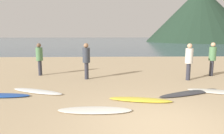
{
  "coord_description": "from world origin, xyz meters",
  "views": [
    {
      "loc": [
        -1.27,
        -4.52,
        2.15
      ],
      "look_at": [
        -0.98,
        5.12,
        0.6
      ],
      "focal_mm": 33.2,
      "sensor_mm": 36.0,
      "label": 1
    }
  ],
  "objects_px": {
    "person_0": "(86,58)",
    "person_1": "(39,57)",
    "surfboard_2": "(37,91)",
    "surfboard_5": "(190,93)",
    "surfboard_6": "(220,92)",
    "person_3": "(189,59)",
    "surfboard_4": "(140,100)",
    "person_2": "(212,56)",
    "surfboard_3": "(95,110)"
  },
  "relations": [
    {
      "from": "surfboard_2",
      "to": "person_1",
      "type": "bearing_deg",
      "value": 127.93
    },
    {
      "from": "surfboard_2",
      "to": "surfboard_5",
      "type": "height_order",
      "value": "surfboard_2"
    },
    {
      "from": "person_0",
      "to": "person_2",
      "type": "relative_size",
      "value": 1.0
    },
    {
      "from": "surfboard_4",
      "to": "person_2",
      "type": "relative_size",
      "value": 1.18
    },
    {
      "from": "surfboard_2",
      "to": "surfboard_4",
      "type": "xyz_separation_m",
      "value": [
        3.67,
        -1.1,
        0.0
      ]
    },
    {
      "from": "surfboard_2",
      "to": "surfboard_6",
      "type": "relative_size",
      "value": 0.96
    },
    {
      "from": "surfboard_2",
      "to": "surfboard_5",
      "type": "xyz_separation_m",
      "value": [
        5.6,
        -0.35,
        -0.01
      ]
    },
    {
      "from": "surfboard_4",
      "to": "surfboard_5",
      "type": "distance_m",
      "value": 2.07
    },
    {
      "from": "surfboard_4",
      "to": "person_3",
      "type": "distance_m",
      "value": 4.16
    },
    {
      "from": "person_1",
      "to": "person_3",
      "type": "relative_size",
      "value": 0.98
    },
    {
      "from": "surfboard_5",
      "to": "person_1",
      "type": "height_order",
      "value": "person_1"
    },
    {
      "from": "surfboard_3",
      "to": "surfboard_2",
      "type": "bearing_deg",
      "value": 140.54
    },
    {
      "from": "surfboard_3",
      "to": "surfboard_5",
      "type": "height_order",
      "value": "same"
    },
    {
      "from": "surfboard_5",
      "to": "person_2",
      "type": "height_order",
      "value": "person_2"
    },
    {
      "from": "surfboard_6",
      "to": "surfboard_5",
      "type": "bearing_deg",
      "value": -155.02
    },
    {
      "from": "surfboard_4",
      "to": "person_2",
      "type": "distance_m",
      "value": 5.94
    },
    {
      "from": "person_0",
      "to": "person_1",
      "type": "xyz_separation_m",
      "value": [
        -2.5,
        0.97,
        -0.03
      ]
    },
    {
      "from": "person_1",
      "to": "person_3",
      "type": "xyz_separation_m",
      "value": [
        7.28,
        -1.33,
        0.02
      ]
    },
    {
      "from": "surfboard_3",
      "to": "person_1",
      "type": "xyz_separation_m",
      "value": [
        -3.11,
        5.18,
        0.95
      ]
    },
    {
      "from": "surfboard_4",
      "to": "person_3",
      "type": "xyz_separation_m",
      "value": [
        2.74,
        2.98,
        0.97
      ]
    },
    {
      "from": "surfboard_3",
      "to": "surfboard_4",
      "type": "distance_m",
      "value": 1.67
    },
    {
      "from": "surfboard_6",
      "to": "person_1",
      "type": "bearing_deg",
      "value": 176.68
    },
    {
      "from": "surfboard_6",
      "to": "person_3",
      "type": "bearing_deg",
      "value": 120.48
    },
    {
      "from": "person_2",
      "to": "surfboard_2",
      "type": "bearing_deg",
      "value": -93.76
    },
    {
      "from": "surfboard_6",
      "to": "surfboard_2",
      "type": "bearing_deg",
      "value": -161.13
    },
    {
      "from": "surfboard_2",
      "to": "person_1",
      "type": "distance_m",
      "value": 3.45
    },
    {
      "from": "person_1",
      "to": "surfboard_4",
      "type": "bearing_deg",
      "value": -174.84
    },
    {
      "from": "person_2",
      "to": "person_1",
      "type": "bearing_deg",
      "value": -115.64
    },
    {
      "from": "surfboard_2",
      "to": "surfboard_4",
      "type": "relative_size",
      "value": 1.07
    },
    {
      "from": "surfboard_6",
      "to": "person_0",
      "type": "xyz_separation_m",
      "value": [
        -5.13,
        2.51,
        0.98
      ]
    },
    {
      "from": "person_2",
      "to": "surfboard_5",
      "type": "bearing_deg",
      "value": -60.26
    },
    {
      "from": "surfboard_3",
      "to": "person_0",
      "type": "relative_size",
      "value": 1.21
    },
    {
      "from": "surfboard_5",
      "to": "person_1",
      "type": "relative_size",
      "value": 1.58
    },
    {
      "from": "surfboard_3",
      "to": "surfboard_6",
      "type": "xyz_separation_m",
      "value": [
        4.52,
        1.7,
        0.0
      ]
    },
    {
      "from": "surfboard_5",
      "to": "person_3",
      "type": "bearing_deg",
      "value": 48.16
    },
    {
      "from": "surfboard_2",
      "to": "surfboard_3",
      "type": "distance_m",
      "value": 2.99
    },
    {
      "from": "surfboard_2",
      "to": "surfboard_5",
      "type": "bearing_deg",
      "value": 19.18
    },
    {
      "from": "surfboard_4",
      "to": "person_1",
      "type": "xyz_separation_m",
      "value": [
        -4.54,
        4.31,
        0.95
      ]
    },
    {
      "from": "surfboard_3",
      "to": "surfboard_4",
      "type": "relative_size",
      "value": 1.03
    },
    {
      "from": "surfboard_2",
      "to": "surfboard_3",
      "type": "height_order",
      "value": "surfboard_2"
    },
    {
      "from": "person_2",
      "to": "person_3",
      "type": "distance_m",
      "value": 1.87
    },
    {
      "from": "surfboard_2",
      "to": "surfboard_3",
      "type": "relative_size",
      "value": 1.04
    },
    {
      "from": "surfboard_6",
      "to": "person_3",
      "type": "xyz_separation_m",
      "value": [
        -0.35,
        2.15,
        0.97
      ]
    },
    {
      "from": "person_0",
      "to": "person_2",
      "type": "distance_m",
      "value": 6.4
    },
    {
      "from": "surfboard_3",
      "to": "person_1",
      "type": "bearing_deg",
      "value": 122.85
    },
    {
      "from": "surfboard_2",
      "to": "surfboard_6",
      "type": "distance_m",
      "value": 6.77
    },
    {
      "from": "surfboard_4",
      "to": "surfboard_6",
      "type": "bearing_deg",
      "value": 26.51
    },
    {
      "from": "surfboard_3",
      "to": "surfboard_6",
      "type": "height_order",
      "value": "surfboard_6"
    },
    {
      "from": "surfboard_6",
      "to": "person_1",
      "type": "height_order",
      "value": "person_1"
    },
    {
      "from": "surfboard_5",
      "to": "surfboard_6",
      "type": "height_order",
      "value": "surfboard_6"
    }
  ]
}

